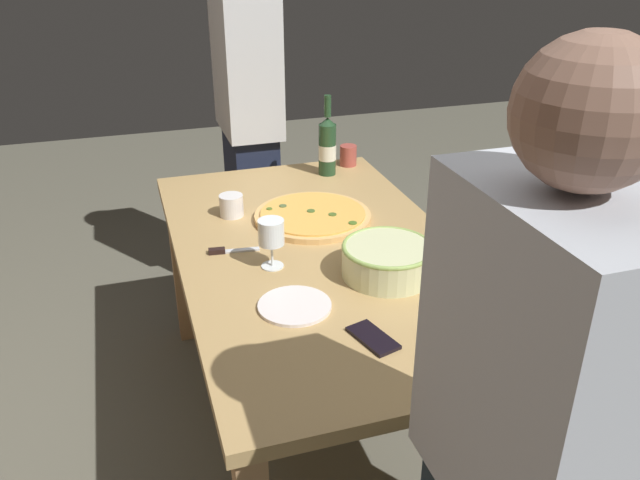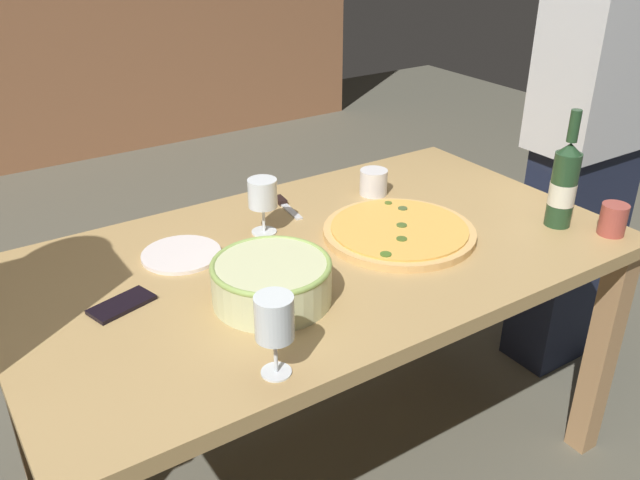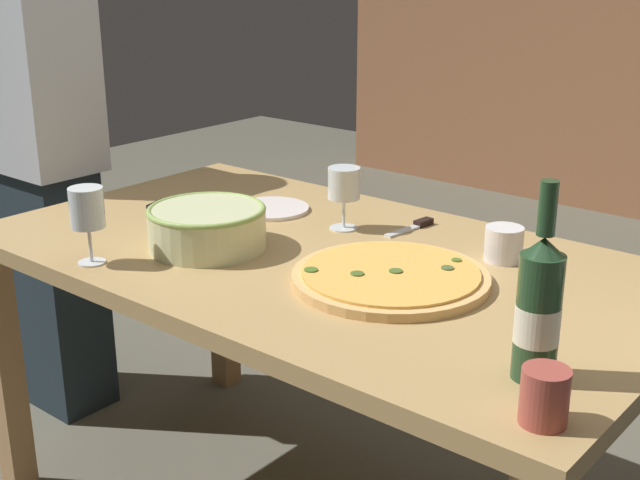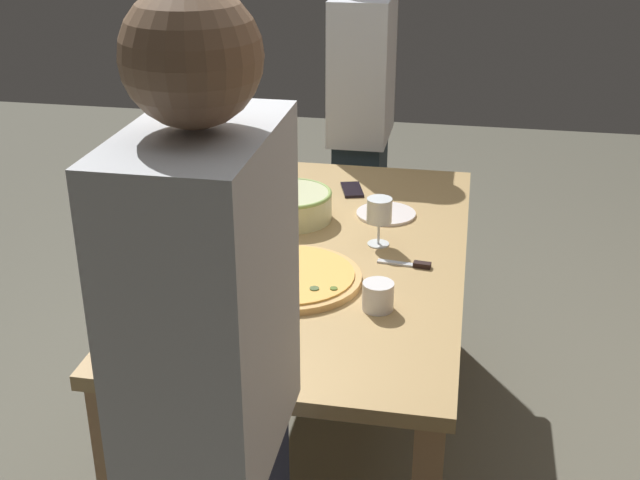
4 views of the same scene
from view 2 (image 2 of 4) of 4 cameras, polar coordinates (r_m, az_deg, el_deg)
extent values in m
plane|color=#5F5C4E|center=(2.20, 0.00, -18.45)|extent=(8.00, 8.00, 0.00)
cube|color=tan|center=(1.75, 0.00, -1.50)|extent=(1.60, 0.90, 0.04)
cube|color=tan|center=(2.19, 22.85, -9.01)|extent=(0.07, 0.07, 0.71)
cube|color=tan|center=(2.07, -24.41, -11.58)|extent=(0.07, 0.07, 0.71)
cube|color=tan|center=(2.61, 8.92, -0.90)|extent=(0.07, 0.07, 0.71)
cylinder|color=#E4AF67|center=(1.83, 6.77, 0.66)|extent=(0.41, 0.41, 0.02)
cylinder|color=#F1B14D|center=(1.82, 6.79, 1.02)|extent=(0.37, 0.37, 0.01)
cylinder|color=#496C24|center=(1.67, 5.64, -1.23)|extent=(0.03, 0.03, 0.00)
cylinder|color=#4C6134|center=(1.93, 7.07, 2.69)|extent=(0.03, 0.03, 0.00)
cylinder|color=#486325|center=(1.75, 6.99, 0.09)|extent=(0.03, 0.03, 0.00)
cylinder|color=#526A24|center=(1.96, 5.85, 3.16)|extent=(0.02, 0.02, 0.00)
cylinder|color=#4A642A|center=(1.83, 6.99, 1.25)|extent=(0.03, 0.03, 0.00)
cylinder|color=beige|center=(1.51, -4.15, -3.59)|extent=(0.27, 0.27, 0.10)
torus|color=#96B75A|center=(1.49, -4.21, -2.13)|extent=(0.27, 0.27, 0.01)
cylinder|color=#214024|center=(1.95, 20.01, 4.05)|extent=(0.07, 0.07, 0.21)
cone|color=#214024|center=(1.91, 20.57, 7.30)|extent=(0.07, 0.07, 0.03)
cylinder|color=#214024|center=(1.90, 20.88, 9.09)|extent=(0.03, 0.03, 0.09)
cylinder|color=silver|center=(1.96, 19.96, 3.77)|extent=(0.07, 0.07, 0.06)
cylinder|color=white|center=(1.32, -3.75, -11.18)|extent=(0.06, 0.06, 0.00)
cylinder|color=white|center=(1.29, -3.81, -9.72)|extent=(0.01, 0.01, 0.08)
cylinder|color=white|center=(1.25, -3.93, -6.61)|extent=(0.08, 0.08, 0.09)
cylinder|color=maroon|center=(1.26, -3.90, -7.41)|extent=(0.06, 0.06, 0.05)
cylinder|color=white|center=(1.84, -4.79, 0.72)|extent=(0.07, 0.07, 0.00)
cylinder|color=white|center=(1.82, -4.84, 1.82)|extent=(0.01, 0.01, 0.07)
cylinder|color=white|center=(1.79, -4.93, 4.01)|extent=(0.08, 0.08, 0.08)
cylinder|color=maroon|center=(1.80, -4.90, 3.17)|extent=(0.07, 0.07, 0.02)
cylinder|color=#A9483D|center=(1.98, 23.74, 1.62)|extent=(0.07, 0.07, 0.09)
cylinder|color=silver|center=(2.07, 4.59, 4.95)|extent=(0.09, 0.09, 0.08)
cylinder|color=white|center=(1.75, -11.75, -1.20)|extent=(0.20, 0.20, 0.01)
cube|color=black|center=(1.57, -16.56, -5.31)|extent=(0.16, 0.11, 0.01)
cube|color=silver|center=(1.96, -2.49, 2.46)|extent=(0.03, 0.12, 0.01)
cube|color=black|center=(2.02, -3.40, 3.41)|extent=(0.03, 0.05, 0.02)
cube|color=#1D233A|center=(2.59, 20.36, -1.13)|extent=(0.36, 0.20, 0.83)
cube|color=silver|center=(2.35, 23.28, 14.69)|extent=(0.42, 0.24, 0.62)
camera|label=1|loc=(2.06, -64.38, 16.62)|focal=36.21mm
camera|label=3|loc=(2.02, 61.08, 9.02)|focal=47.75mm
camera|label=4|loc=(3.58, 32.07, 28.05)|focal=46.24mm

